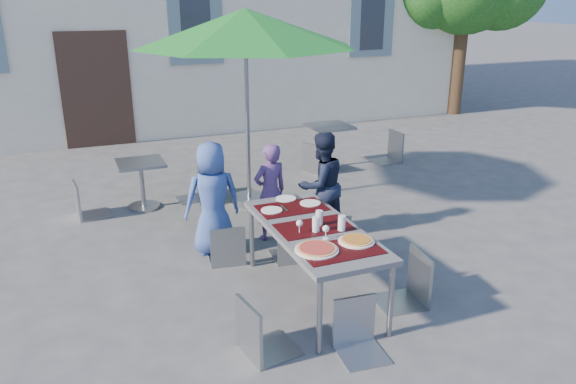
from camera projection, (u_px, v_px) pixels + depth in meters
name	position (u px, v px, depth m)	size (l,w,h in m)	color
ground	(391.00, 311.00, 5.33)	(90.00, 90.00, 0.00)	#424244
dining_table	(314.00, 233.00, 5.35)	(0.80, 1.85, 0.76)	#3F3F44
pizza_near_left	(317.00, 249.00, 4.84)	(0.39, 0.39, 0.03)	white
pizza_near_right	(356.00, 240.00, 5.00)	(0.33, 0.33, 0.03)	white
glassware	(323.00, 223.00, 5.23)	(0.45, 0.37, 0.15)	silver
place_settings	(290.00, 204.00, 5.90)	(0.71, 0.49, 0.01)	white
child_0	(213.00, 199.00, 6.35)	(0.64, 0.42, 1.31)	#38529A
child_1	(270.00, 192.00, 6.74)	(0.44, 0.29, 1.20)	#53366E
child_2	(321.00, 185.00, 6.80)	(0.64, 0.37, 1.31)	#161C31
chair_0	(226.00, 221.00, 6.11)	(0.44, 0.44, 0.87)	gray
chair_1	(294.00, 213.00, 6.16)	(0.47, 0.47, 0.97)	#8E9599
chair_2	(332.00, 209.00, 6.34)	(0.50, 0.51, 0.94)	slate
chair_3	(259.00, 295.00, 4.51)	(0.49, 0.48, 0.95)	gray
chair_4	(413.00, 248.00, 5.31)	(0.48, 0.48, 0.97)	gray
chair_5	(360.00, 297.00, 4.59)	(0.41, 0.42, 0.87)	#91959C
patio_umbrella	(245.00, 29.00, 7.27)	(2.98, 2.98, 2.68)	#9EA1A5
cafe_table_0	(142.00, 178.00, 7.77)	(0.63, 0.63, 0.67)	#9EA1A5
bg_chair_l_0	(82.00, 178.00, 7.41)	(0.45, 0.45, 0.93)	#91959C
bg_chair_r_0	(195.00, 165.00, 8.10)	(0.42, 0.41, 0.88)	gray
cafe_table_1	(329.00, 139.00, 9.60)	(0.69, 0.69, 0.74)	#9EA1A5
bg_chair_l_1	(317.00, 140.00, 9.30)	(0.55, 0.55, 0.95)	gray
bg_chair_r_1	(392.00, 128.00, 9.91)	(0.47, 0.46, 1.02)	gray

